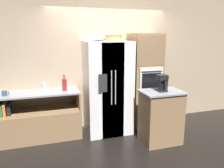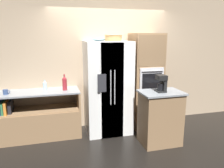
{
  "view_description": "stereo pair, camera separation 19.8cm",
  "coord_description": "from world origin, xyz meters",
  "px_view_note": "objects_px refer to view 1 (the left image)",
  "views": [
    {
      "loc": [
        -1.34,
        -4.02,
        1.95
      ],
      "look_at": [
        -0.07,
        -0.01,
        1.02
      ],
      "focal_mm": 35.0,
      "sensor_mm": 36.0,
      "label": 1
    },
    {
      "loc": [
        -1.15,
        -4.08,
        1.95
      ],
      "look_at": [
        -0.07,
        -0.01,
        1.02
      ],
      "focal_mm": 35.0,
      "sensor_mm": 36.0,
      "label": 2
    }
  ],
  "objects_px": {
    "mug": "(5,93)",
    "bottle_tall": "(64,84)",
    "refrigerator": "(108,88)",
    "wall_oven": "(144,81)",
    "fruit_bowl": "(98,40)",
    "wicker_basket": "(113,38)",
    "coffee_maker": "(163,82)",
    "bottle_short": "(44,86)"
  },
  "relations": [
    {
      "from": "mug",
      "to": "coffee_maker",
      "type": "bearing_deg",
      "value": -15.89
    },
    {
      "from": "fruit_bowl",
      "to": "coffee_maker",
      "type": "bearing_deg",
      "value": -42.7
    },
    {
      "from": "wicker_basket",
      "to": "coffee_maker",
      "type": "height_order",
      "value": "wicker_basket"
    },
    {
      "from": "refrigerator",
      "to": "wall_oven",
      "type": "height_order",
      "value": "wall_oven"
    },
    {
      "from": "mug",
      "to": "coffee_maker",
      "type": "relative_size",
      "value": 0.4
    },
    {
      "from": "wall_oven",
      "to": "fruit_bowl",
      "type": "relative_size",
      "value": 7.41
    },
    {
      "from": "wicker_basket",
      "to": "mug",
      "type": "height_order",
      "value": "wicker_basket"
    },
    {
      "from": "mug",
      "to": "bottle_tall",
      "type": "bearing_deg",
      "value": 3.24
    },
    {
      "from": "bottle_tall",
      "to": "wall_oven",
      "type": "bearing_deg",
      "value": 1.0
    },
    {
      "from": "bottle_short",
      "to": "mug",
      "type": "height_order",
      "value": "bottle_short"
    },
    {
      "from": "bottle_tall",
      "to": "bottle_short",
      "type": "xyz_separation_m",
      "value": [
        -0.37,
        0.1,
        -0.04
      ]
    },
    {
      "from": "refrigerator",
      "to": "fruit_bowl",
      "type": "relative_size",
      "value": 6.85
    },
    {
      "from": "refrigerator",
      "to": "wall_oven",
      "type": "xyz_separation_m",
      "value": [
        0.85,
        0.08,
        0.08
      ]
    },
    {
      "from": "refrigerator",
      "to": "bottle_tall",
      "type": "height_order",
      "value": "refrigerator"
    },
    {
      "from": "fruit_bowl",
      "to": "bottle_tall",
      "type": "distance_m",
      "value": 1.08
    },
    {
      "from": "wicker_basket",
      "to": "bottle_short",
      "type": "distance_m",
      "value": 1.61
    },
    {
      "from": "refrigerator",
      "to": "coffee_maker",
      "type": "distance_m",
      "value": 1.13
    },
    {
      "from": "bottle_tall",
      "to": "bottle_short",
      "type": "relative_size",
      "value": 1.54
    },
    {
      "from": "coffee_maker",
      "to": "wall_oven",
      "type": "bearing_deg",
      "value": 85.97
    },
    {
      "from": "wall_oven",
      "to": "wicker_basket",
      "type": "distance_m",
      "value": 1.19
    },
    {
      "from": "wicker_basket",
      "to": "bottle_short",
      "type": "bearing_deg",
      "value": 170.53
    },
    {
      "from": "fruit_bowl",
      "to": "bottle_short",
      "type": "xyz_separation_m",
      "value": [
        -1.06,
        0.05,
        -0.87
      ]
    },
    {
      "from": "fruit_bowl",
      "to": "bottle_tall",
      "type": "xyz_separation_m",
      "value": [
        -0.69,
        -0.05,
        -0.82
      ]
    },
    {
      "from": "wicker_basket",
      "to": "bottle_short",
      "type": "relative_size",
      "value": 1.67
    },
    {
      "from": "bottle_tall",
      "to": "coffee_maker",
      "type": "relative_size",
      "value": 1.03
    },
    {
      "from": "refrigerator",
      "to": "wicker_basket",
      "type": "bearing_deg",
      "value": -35.92
    },
    {
      "from": "wall_oven",
      "to": "mug",
      "type": "distance_m",
      "value": 2.74
    },
    {
      "from": "wall_oven",
      "to": "mug",
      "type": "relative_size",
      "value": 16.46
    },
    {
      "from": "fruit_bowl",
      "to": "bottle_short",
      "type": "bearing_deg",
      "value": 177.13
    },
    {
      "from": "refrigerator",
      "to": "wall_oven",
      "type": "bearing_deg",
      "value": 5.18
    },
    {
      "from": "fruit_bowl",
      "to": "bottle_tall",
      "type": "bearing_deg",
      "value": -176.08
    },
    {
      "from": "wall_oven",
      "to": "coffee_maker",
      "type": "xyz_separation_m",
      "value": [
        -0.06,
        -0.85,
        0.14
      ]
    },
    {
      "from": "bottle_tall",
      "to": "coffee_maker",
      "type": "bearing_deg",
      "value": -26.67
    },
    {
      "from": "wall_oven",
      "to": "bottle_short",
      "type": "relative_size",
      "value": 9.93
    },
    {
      "from": "fruit_bowl",
      "to": "wall_oven",
      "type": "bearing_deg",
      "value": -1.03
    },
    {
      "from": "refrigerator",
      "to": "fruit_bowl",
      "type": "bearing_deg",
      "value": 148.08
    },
    {
      "from": "bottle_short",
      "to": "coffee_maker",
      "type": "height_order",
      "value": "coffee_maker"
    },
    {
      "from": "fruit_bowl",
      "to": "mug",
      "type": "bearing_deg",
      "value": -176.49
    },
    {
      "from": "mug",
      "to": "wall_oven",
      "type": "bearing_deg",
      "value": 1.85
    },
    {
      "from": "fruit_bowl",
      "to": "mug",
      "type": "height_order",
      "value": "fruit_bowl"
    },
    {
      "from": "bottle_tall",
      "to": "mug",
      "type": "xyz_separation_m",
      "value": [
        -1.04,
        -0.06,
        -0.09
      ]
    },
    {
      "from": "bottle_tall",
      "to": "mug",
      "type": "height_order",
      "value": "bottle_tall"
    }
  ]
}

